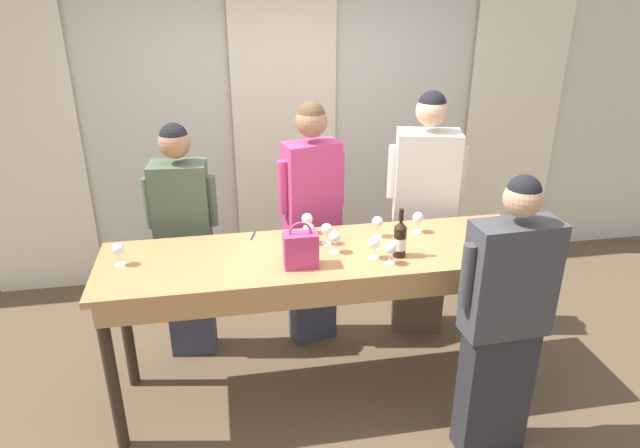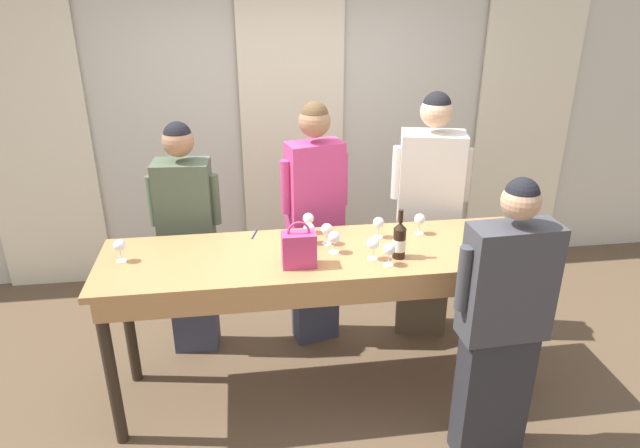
{
  "view_description": "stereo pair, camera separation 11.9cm",
  "coord_description": "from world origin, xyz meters",
  "px_view_note": "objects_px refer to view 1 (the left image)",
  "views": [
    {
      "loc": [
        -0.56,
        -3.01,
        2.56
      ],
      "look_at": [
        0.0,
        0.07,
        1.18
      ],
      "focal_mm": 32.0,
      "sensor_mm": 36.0,
      "label": 1
    },
    {
      "loc": [
        -0.44,
        -3.03,
        2.56
      ],
      "look_at": [
        0.0,
        0.07,
        1.18
      ],
      "focal_mm": 32.0,
      "sensor_mm": 36.0,
      "label": 2
    }
  ],
  "objects_px": {
    "handbag": "(301,249)",
    "wine_glass_near_host": "(297,236)",
    "wine_glass_center_mid": "(377,223)",
    "guest_cream_sweater": "(423,215)",
    "wine_bottle": "(400,239)",
    "host_pouring": "(504,321)",
    "wine_glass_back_mid": "(418,219)",
    "wine_glass_front_mid": "(118,250)",
    "guest_pink_top": "(312,222)",
    "guest_olive_jacket": "(185,241)",
    "wine_glass_front_right": "(335,238)",
    "wine_glass_center_right": "(327,230)",
    "wine_glass_back_left": "(307,219)",
    "wine_glass_front_left": "(390,249)",
    "wine_glass_center_left": "(374,243)",
    "tasting_bar": "(323,272)",
    "wine_glass_back_right": "(309,229)"
  },
  "relations": [
    {
      "from": "wine_glass_center_mid",
      "to": "wine_glass_near_host",
      "type": "distance_m",
      "value": 0.54
    },
    {
      "from": "wine_glass_front_left",
      "to": "wine_glass_back_right",
      "type": "relative_size",
      "value": 1.0
    },
    {
      "from": "wine_glass_front_mid",
      "to": "guest_pink_top",
      "type": "height_order",
      "value": "guest_pink_top"
    },
    {
      "from": "wine_glass_front_mid",
      "to": "guest_cream_sweater",
      "type": "xyz_separation_m",
      "value": [
        2.04,
        0.59,
        -0.18
      ]
    },
    {
      "from": "wine_glass_near_host",
      "to": "wine_bottle",
      "type": "bearing_deg",
      "value": -16.56
    },
    {
      "from": "wine_glass_near_host",
      "to": "guest_cream_sweater",
      "type": "xyz_separation_m",
      "value": [
        1.01,
        0.59,
        -0.18
      ]
    },
    {
      "from": "wine_glass_back_left",
      "to": "host_pouring",
      "type": "height_order",
      "value": "host_pouring"
    },
    {
      "from": "handbag",
      "to": "wine_glass_near_host",
      "type": "height_order",
      "value": "handbag"
    },
    {
      "from": "wine_glass_front_left",
      "to": "wine_glass_back_left",
      "type": "distance_m",
      "value": 0.64
    },
    {
      "from": "wine_glass_front_mid",
      "to": "wine_glass_center_right",
      "type": "relative_size",
      "value": 1.0
    },
    {
      "from": "handbag",
      "to": "wine_glass_front_left",
      "type": "relative_size",
      "value": 2.01
    },
    {
      "from": "wine_glass_back_right",
      "to": "wine_glass_center_right",
      "type": "bearing_deg",
      "value": -12.2
    },
    {
      "from": "host_pouring",
      "to": "guest_pink_top",
      "type": "bearing_deg",
      "value": 123.06
    },
    {
      "from": "wine_glass_center_left",
      "to": "wine_glass_center_mid",
      "type": "distance_m",
      "value": 0.31
    },
    {
      "from": "wine_glass_front_mid",
      "to": "wine_glass_back_mid",
      "type": "relative_size",
      "value": 1.0
    },
    {
      "from": "guest_olive_jacket",
      "to": "handbag",
      "type": "bearing_deg",
      "value": -48.54
    },
    {
      "from": "wine_glass_front_mid",
      "to": "wine_glass_near_host",
      "type": "bearing_deg",
      "value": -0.1
    },
    {
      "from": "wine_glass_front_right",
      "to": "wine_glass_near_host",
      "type": "distance_m",
      "value": 0.22
    },
    {
      "from": "wine_bottle",
      "to": "guest_olive_jacket",
      "type": "distance_m",
      "value": 1.51
    },
    {
      "from": "wine_glass_back_mid",
      "to": "wine_glass_near_host",
      "type": "height_order",
      "value": "same"
    },
    {
      "from": "wine_glass_center_left",
      "to": "wine_glass_back_left",
      "type": "bearing_deg",
      "value": 127.88
    },
    {
      "from": "guest_pink_top",
      "to": "guest_cream_sweater",
      "type": "relative_size",
      "value": 0.98
    },
    {
      "from": "wine_glass_back_mid",
      "to": "host_pouring",
      "type": "bearing_deg",
      "value": -75.13
    },
    {
      "from": "wine_glass_center_mid",
      "to": "guest_cream_sweater",
      "type": "distance_m",
      "value": 0.7
    },
    {
      "from": "wine_glass_back_right",
      "to": "wine_glass_front_left",
      "type": "bearing_deg",
      "value": -40.01
    },
    {
      "from": "wine_glass_front_mid",
      "to": "wine_glass_center_left",
      "type": "distance_m",
      "value": 1.46
    },
    {
      "from": "wine_glass_back_right",
      "to": "guest_cream_sweater",
      "type": "relative_size",
      "value": 0.07
    },
    {
      "from": "wine_glass_front_left",
      "to": "guest_pink_top",
      "type": "relative_size",
      "value": 0.08
    },
    {
      "from": "wine_glass_center_left",
      "to": "host_pouring",
      "type": "distance_m",
      "value": 0.83
    },
    {
      "from": "wine_glass_front_right",
      "to": "wine_glass_back_left",
      "type": "xyz_separation_m",
      "value": [
        -0.12,
        0.3,
        0.0
      ]
    },
    {
      "from": "wine_glass_back_left",
      "to": "guest_pink_top",
      "type": "bearing_deg",
      "value": 75.65
    },
    {
      "from": "handbag",
      "to": "wine_glass_center_mid",
      "type": "bearing_deg",
      "value": 30.17
    },
    {
      "from": "tasting_bar",
      "to": "guest_cream_sweater",
      "type": "height_order",
      "value": "guest_cream_sweater"
    },
    {
      "from": "wine_glass_front_right",
      "to": "tasting_bar",
      "type": "bearing_deg",
      "value": -173.67
    },
    {
      "from": "wine_glass_front_right",
      "to": "wine_glass_near_host",
      "type": "bearing_deg",
      "value": 164.64
    },
    {
      "from": "wine_glass_front_mid",
      "to": "wine_glass_center_right",
      "type": "distance_m",
      "value": 1.22
    },
    {
      "from": "wine_glass_front_right",
      "to": "wine_glass_center_right",
      "type": "xyz_separation_m",
      "value": [
        -0.03,
        0.12,
        0.0
      ]
    },
    {
      "from": "wine_glass_center_mid",
      "to": "wine_glass_back_left",
      "type": "height_order",
      "value": "same"
    },
    {
      "from": "guest_pink_top",
      "to": "guest_cream_sweater",
      "type": "xyz_separation_m",
      "value": [
        0.83,
        -0.0,
        -0.01
      ]
    },
    {
      "from": "wine_glass_front_left",
      "to": "wine_glass_center_left",
      "type": "relative_size",
      "value": 1.0
    },
    {
      "from": "wine_glass_center_mid",
      "to": "wine_glass_near_host",
      "type": "xyz_separation_m",
      "value": [
        -0.52,
        -0.11,
        -0.0
      ]
    },
    {
      "from": "wine_bottle",
      "to": "wine_glass_front_left",
      "type": "relative_size",
      "value": 2.19
    },
    {
      "from": "wine_glass_front_left",
      "to": "wine_glass_center_left",
      "type": "distance_m",
      "value": 0.11
    },
    {
      "from": "wine_glass_back_right",
      "to": "guest_pink_top",
      "type": "bearing_deg",
      "value": 78.49
    },
    {
      "from": "wine_bottle",
      "to": "host_pouring",
      "type": "height_order",
      "value": "host_pouring"
    },
    {
      "from": "tasting_bar",
      "to": "wine_glass_center_mid",
      "type": "distance_m",
      "value": 0.48
    },
    {
      "from": "tasting_bar",
      "to": "wine_glass_center_mid",
      "type": "xyz_separation_m",
      "value": [
        0.38,
        0.18,
        0.22
      ]
    },
    {
      "from": "wine_glass_back_left",
      "to": "handbag",
      "type": "bearing_deg",
      "value": -103.58
    },
    {
      "from": "wine_glass_back_left",
      "to": "guest_cream_sweater",
      "type": "height_order",
      "value": "guest_cream_sweater"
    },
    {
      "from": "guest_olive_jacket",
      "to": "host_pouring",
      "type": "relative_size",
      "value": 1.01
    }
  ]
}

